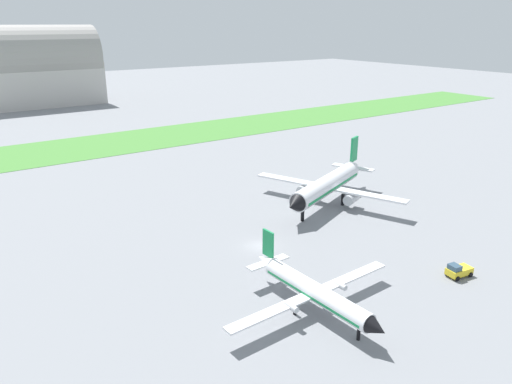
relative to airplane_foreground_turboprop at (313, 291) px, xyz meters
The scene contains 6 objects.
ground_plane 19.23m from the airplane_foreground_turboprop, 74.24° to the left, with size 600.00×600.00×0.00m, color gray.
grass_taxiway_strip 98.46m from the airplane_foreground_turboprop, 86.99° to the left, with size 360.00×28.00×0.08m, color #478438.
airplane_foreground_turboprop is the anchor object (origin of this frame).
airplane_midfield_jet 37.35m from the airplane_foreground_turboprop, 44.44° to the left, with size 28.94×29.13×10.81m.
pushback_tug_near_gate 22.56m from the airplane_foreground_turboprop, 13.13° to the right, with size 3.82×2.49×1.95m.
hangar_distant 183.47m from the airplane_foreground_turboprop, 86.86° to the left, with size 47.69×24.66×32.15m.
Camera 1 is at (-40.01, -56.16, 32.97)m, focal length 34.20 mm.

